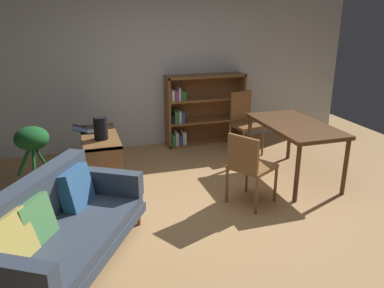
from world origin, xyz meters
TOP-DOWN VIEW (x-y plane):
  - ground_plane at (0.00, 0.00)m, footprint 8.16×8.16m
  - back_wall_panel at (0.00, 2.70)m, footprint 6.80×0.10m
  - fabric_couch at (-1.67, -0.37)m, footprint 1.61×1.92m
  - media_console at (-1.14, 1.43)m, footprint 0.47×1.08m
  - open_laptop at (-1.25, 1.66)m, footprint 0.41×0.32m
  - desk_speaker at (-1.12, 1.25)m, footprint 0.18×0.18m
  - potted_floor_plant at (-1.97, 1.38)m, footprint 0.46×0.55m
  - dining_table at (1.37, 0.69)m, footprint 0.78×1.41m
  - dining_chair_near at (1.14, 1.80)m, footprint 0.49×0.47m
  - dining_chair_far at (0.45, 0.15)m, footprint 0.62×0.62m
  - bookshelf at (0.64, 2.52)m, footprint 1.36×0.33m

SIDE VIEW (x-z plane):
  - ground_plane at x=0.00m, z-range 0.00..0.00m
  - media_console at x=-1.14m, z-range -0.01..0.62m
  - fabric_couch at x=-1.67m, z-range -0.02..0.78m
  - dining_chair_far at x=0.45m, z-range 0.07..0.95m
  - dining_chair_near at x=1.14m, z-range 0.06..1.05m
  - potted_floor_plant at x=-1.97m, z-range 0.15..0.98m
  - bookshelf at x=0.64m, z-range -0.02..1.17m
  - open_laptop at x=-1.25m, z-range 0.61..0.69m
  - dining_table at x=1.37m, z-range 0.31..1.09m
  - desk_speaker at x=-1.12m, z-range 0.63..0.93m
  - back_wall_panel at x=0.00m, z-range 0.00..2.70m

